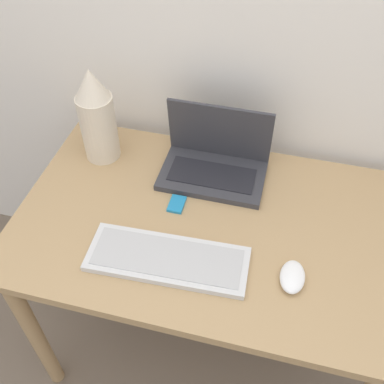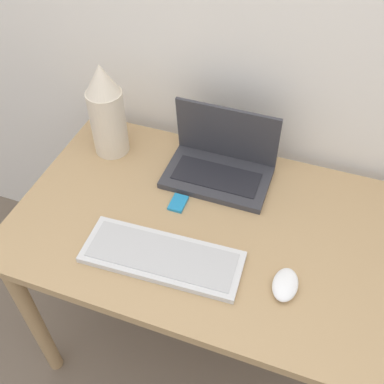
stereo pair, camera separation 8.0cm
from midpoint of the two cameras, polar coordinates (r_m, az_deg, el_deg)
desk at (r=1.37m, az=3.59°, el=-6.61°), size 1.11×0.69×0.73m
laptop at (r=1.40m, az=5.29°, el=3.84°), size 0.32×0.21×0.22m
keyboard at (r=1.20m, az=-1.90°, el=-8.31°), size 0.43×0.17×0.02m
mouse at (r=1.18m, az=13.69°, el=-11.43°), size 0.06×0.10×0.03m
vase at (r=1.44m, az=-9.24°, el=10.09°), size 0.11×0.11×0.32m
mp3_player at (r=1.33m, az=-0.06°, el=-1.47°), size 0.04×0.07×0.01m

